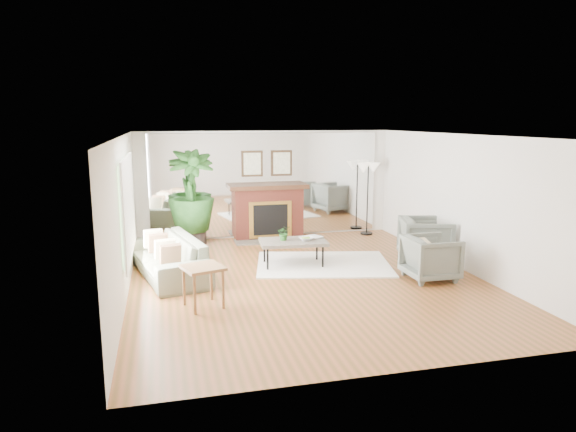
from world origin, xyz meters
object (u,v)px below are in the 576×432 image
object	(u,v)px
armchair_front	(431,258)
armchair_back	(425,239)
fireplace	(269,211)
potted_ficus	(191,194)
side_table	(203,273)
floor_lamp	(368,173)
coffee_table	(293,242)
sofa	(169,257)

from	to	relation	value
armchair_front	armchair_back	bearing A→B (deg)	-24.24
fireplace	armchair_back	bearing A→B (deg)	-45.80
armchair_back	potted_ficus	xyz separation A→B (m)	(-4.38, 2.51, 0.69)
side_table	floor_lamp	bearing A→B (deg)	43.39
coffee_table	potted_ficus	size ratio (longest dim) A/B	0.62
fireplace	sofa	xyz separation A→B (m)	(-2.34, -2.46, -0.31)
side_table	floor_lamp	xyz separation A→B (m)	(4.26, 4.03, 0.96)
fireplace	sofa	distance (m)	3.41
armchair_front	side_table	bearing A→B (deg)	95.99
sofa	armchair_back	world-z (taller)	armchair_back
coffee_table	armchair_back	world-z (taller)	armchair_back
fireplace	armchair_front	size ratio (longest dim) A/B	2.41
coffee_table	side_table	distance (m)	2.57
armchair_front	potted_ficus	distance (m)	5.36
floor_lamp	coffee_table	bearing A→B (deg)	-137.35
sofa	potted_ficus	xyz separation A→B (m)	(0.56, 2.30, 0.78)
armchair_front	floor_lamp	xyz separation A→B (m)	(0.29, 3.60, 1.10)
armchair_back	coffee_table	bearing A→B (deg)	99.78
armchair_front	floor_lamp	world-z (taller)	floor_lamp
fireplace	armchair_front	world-z (taller)	fireplace
floor_lamp	armchair_front	bearing A→B (deg)	-94.59
side_table	floor_lamp	distance (m)	5.94
sofa	floor_lamp	size ratio (longest dim) A/B	1.37
armchair_back	side_table	size ratio (longest dim) A/B	1.37
potted_ficus	floor_lamp	distance (m)	4.20
fireplace	armchair_back	xyz separation A→B (m)	(2.60, -2.67, -0.23)
coffee_table	floor_lamp	xyz separation A→B (m)	(2.42, 2.23, 1.03)
armchair_front	floor_lamp	distance (m)	3.78
armchair_back	armchair_front	bearing A→B (deg)	171.86
fireplace	potted_ficus	xyz separation A→B (m)	(-1.78, -0.16, 0.47)
fireplace	sofa	size ratio (longest dim) A/B	0.86
side_table	floor_lamp	size ratio (longest dim) A/B	0.40
armchair_back	side_table	bearing A→B (deg)	124.72
coffee_table	sofa	bearing A→B (deg)	-178.37
side_table	potted_ficus	xyz separation A→B (m)	(0.08, 4.03, 0.60)
potted_ficus	floor_lamp	bearing A→B (deg)	0.00
coffee_table	sofa	size ratio (longest dim) A/B	0.55
armchair_back	potted_ficus	world-z (taller)	potted_ficus
armchair_back	armchair_front	xyz separation A→B (m)	(-0.49, -1.09, -0.05)
coffee_table	armchair_back	distance (m)	2.63
armchair_back	armchair_front	size ratio (longest dim) A/B	1.12
armchair_front	sofa	bearing A→B (deg)	73.52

